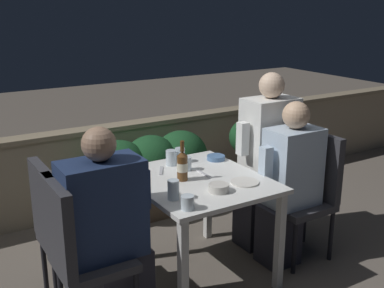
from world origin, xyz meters
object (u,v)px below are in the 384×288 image
object	(u,v)px
chair_right_far	(284,172)
beer_bottle	(182,165)
chair_right_near	(309,185)
person_navy_jumper	(109,229)
potted_plant	(249,150)
chair_left_far	(61,224)
chair_left_near	(75,246)
person_blue_shirt	(288,184)
person_white_polo	(265,160)

from	to	relation	value
chair_right_far	beer_bottle	world-z (taller)	beer_bottle
chair_right_near	beer_bottle	world-z (taller)	beer_bottle
person_navy_jumper	potted_plant	size ratio (longest dim) A/B	1.51
chair_left_far	chair_right_near	distance (m)	1.77
beer_bottle	chair_left_far	bearing A→B (deg)	171.50
person_navy_jumper	chair_left_far	distance (m)	0.36
chair_left_far	beer_bottle	size ratio (longest dim) A/B	3.48
chair_left_far	potted_plant	xyz separation A→B (m)	(2.02, 0.75, -0.06)
potted_plant	beer_bottle	bearing A→B (deg)	-144.94
chair_right_near	potted_plant	world-z (taller)	chair_right_near
chair_right_near	chair_right_far	bearing A→B (deg)	83.33
chair_left_near	person_blue_shirt	xyz separation A→B (m)	(1.55, -0.01, 0.05)
person_blue_shirt	beer_bottle	bearing A→B (deg)	165.56
chair_right_far	beer_bottle	size ratio (longest dim) A/B	3.48
chair_left_far	beer_bottle	distance (m)	0.84
person_navy_jumper	beer_bottle	size ratio (longest dim) A/B	4.48
person_navy_jumper	chair_right_far	world-z (taller)	person_navy_jumper
chair_left_near	person_navy_jumper	world-z (taller)	person_navy_jumper
chair_right_near	potted_plant	size ratio (longest dim) A/B	1.17
chair_left_near	person_white_polo	size ratio (longest dim) A/B	0.69
person_blue_shirt	chair_right_far	bearing A→B (deg)	52.09
chair_right_far	chair_right_near	bearing A→B (deg)	-96.67
chair_left_near	chair_left_far	size ratio (longest dim) A/B	1.00
person_navy_jumper	person_blue_shirt	bearing A→B (deg)	-0.31
chair_left_near	chair_right_near	size ratio (longest dim) A/B	1.00
person_navy_jumper	beer_bottle	world-z (taller)	person_navy_jumper
person_blue_shirt	person_white_polo	size ratio (longest dim) A/B	0.88
chair_right_far	potted_plant	world-z (taller)	chair_right_far
chair_right_near	potted_plant	xyz separation A→B (m)	(0.28, 1.06, -0.06)
chair_right_near	beer_bottle	bearing A→B (deg)	168.54
chair_left_near	beer_bottle	xyz separation A→B (m)	(0.79, 0.19, 0.27)
chair_right_near	chair_left_far	bearing A→B (deg)	169.86
person_navy_jumper	potted_plant	world-z (taller)	person_navy_jumper
person_blue_shirt	potted_plant	world-z (taller)	person_blue_shirt
person_white_polo	potted_plant	xyz separation A→B (m)	(0.44, 0.76, -0.19)
chair_left_far	chair_right_far	size ratio (longest dim) A/B	1.00
chair_left_near	potted_plant	distance (m)	2.29
chair_left_far	chair_right_near	xyz separation A→B (m)	(1.74, -0.31, 0.00)
chair_left_far	potted_plant	world-z (taller)	chair_left_far
chair_left_near	person_blue_shirt	size ratio (longest dim) A/B	0.78
person_navy_jumper	chair_right_near	bearing A→B (deg)	-0.27
person_white_polo	person_navy_jumper	bearing A→B (deg)	-167.80
person_blue_shirt	person_white_polo	bearing A→B (deg)	82.42
chair_right_near	person_white_polo	distance (m)	0.37
person_navy_jumper	chair_left_far	world-z (taller)	person_navy_jumper
chair_right_far	chair_left_far	bearing A→B (deg)	179.86
chair_left_far	person_white_polo	distance (m)	1.58
chair_left_near	beer_bottle	world-z (taller)	beer_bottle
chair_right_far	beer_bottle	bearing A→B (deg)	-173.51
person_blue_shirt	chair_right_far	world-z (taller)	person_blue_shirt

